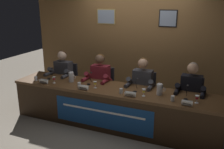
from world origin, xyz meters
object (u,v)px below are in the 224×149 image
object	(u,v)px
panelist_center_left	(99,80)
chair_center_right	(144,96)
microphone_center_right	(136,87)
nameplate_far_right	(187,103)
panelist_far_right	(190,92)
microphone_far_right	(186,95)
nameplate_far_left	(44,81)
juice_glass_far_right	(197,98)
juice_glass_far_left	(54,79)
microphone_center_left	(90,80)
nameplate_center_right	(130,94)
water_cup_center_right	(121,91)
water_pitcher_left_side	(71,77)
juice_glass_center_left	(95,83)
chair_far_right	(190,102)
microphone_far_left	(50,75)
nameplate_center_left	(83,88)
panelist_far_left	(62,75)
chair_center_left	(103,89)
juice_glass_center_right	(144,91)
water_cup_far_left	(36,79)
water_cup_center_left	(79,85)
panelist_center_right	(141,85)
conference_table	(110,101)
chair_far_left	(67,84)

from	to	relation	value
panelist_center_left	chair_center_right	xyz separation A→B (m)	(0.88, 0.20, -0.28)
microphone_center_right	nameplate_far_right	world-z (taller)	microphone_center_right
panelist_far_right	microphone_far_right	world-z (taller)	panelist_far_right
nameplate_far_left	juice_glass_far_right	bearing A→B (deg)	3.35
juice_glass_far_left	microphone_center_left	bearing A→B (deg)	17.98
nameplate_center_right	water_cup_center_right	size ratio (longest dim) A/B	2.22
water_pitcher_left_side	juice_glass_center_left	bearing A→B (deg)	-13.67
chair_far_right	juice_glass_center_left	bearing A→B (deg)	-156.77
nameplate_far_left	juice_glass_far_right	size ratio (longest dim) A/B	1.47
microphone_far_left	microphone_center_left	distance (m)	0.89
nameplate_center_left	panelist_far_left	bearing A→B (deg)	143.88
chair_far_right	nameplate_far_right	distance (m)	0.92
chair_center_left	panelist_center_left	size ratio (longest dim) A/B	0.73
juice_glass_center_right	juice_glass_far_right	world-z (taller)	same
juice_glass_far_left	nameplate_center_right	distance (m)	1.56
panelist_far_right	nameplate_far_right	size ratio (longest dim) A/B	7.46
panelist_center_left	water_cup_center_right	bearing A→B (deg)	-38.88
water_cup_far_left	chair_center_right	bearing A→B (deg)	21.40
panelist_far_left	chair_far_right	distance (m)	2.68
panelist_far_left	panelist_center_left	world-z (taller)	same
chair_center_left	chair_far_right	world-z (taller)	same
chair_center_left	chair_center_right	distance (m)	0.88
nameplate_far_left	panelist_center_left	distance (m)	1.07
juice_glass_center_right	juice_glass_far_right	distance (m)	0.83
nameplate_far_left	chair_center_right	size ratio (longest dim) A/B	0.20
water_cup_center_right	nameplate_far_right	xyz separation A→B (m)	(1.09, -0.10, 0.00)
nameplate_far_right	chair_center_right	bearing A→B (deg)	136.53
nameplate_far_left	chair_center_right	world-z (taller)	chair_center_right
juice_glass_center_left	panelist_far_right	distance (m)	1.68
water_cup_center_left	microphone_center_left	xyz separation A→B (m)	(0.10, 0.22, 0.04)
nameplate_center_left	panelist_center_right	distance (m)	1.09
conference_table	juice_glass_center_right	bearing A→B (deg)	-5.12
juice_glass_far_left	nameplate_center_right	size ratio (longest dim) A/B	0.66
nameplate_center_right	microphone_center_right	distance (m)	0.26
juice_glass_far_left	panelist_center_left	bearing A→B (deg)	38.96
nameplate_center_left	water_cup_center_left	world-z (taller)	water_cup_center_left
juice_glass_far_right	panelist_far_right	bearing A→B (deg)	106.31
chair_far_left	microphone_center_left	distance (m)	1.08
microphone_far_left	chair_center_right	distance (m)	1.92
conference_table	nameplate_far_left	xyz separation A→B (m)	(-1.29, -0.17, 0.26)
microphone_far_right	microphone_center_right	bearing A→B (deg)	179.45
nameplate_center_left	microphone_far_right	xyz separation A→B (m)	(1.73, 0.27, 0.03)
water_cup_center_left	panelist_far_right	size ratio (longest dim) A/B	0.07
chair_center_right	nameplate_center_right	xyz separation A→B (m)	(-0.00, -0.84, 0.33)
microphone_far_left	panelist_center_left	distance (m)	0.98
nameplate_far_left	water_cup_center_right	bearing A→B (deg)	3.40
nameplate_center_left	panelist_far_right	world-z (taller)	panelist_far_right
panelist_far_left	chair_center_left	size ratio (longest dim) A/B	1.36
panelist_far_left	juice_glass_center_right	bearing A→B (deg)	-15.16
panelist_center_left	nameplate_far_left	bearing A→B (deg)	-142.49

